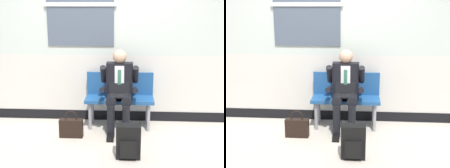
# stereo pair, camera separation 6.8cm
# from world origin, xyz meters

# --- Properties ---
(ground_plane) EXTENTS (18.00, 18.00, 0.00)m
(ground_plane) POSITION_xyz_m (0.00, 0.00, 0.00)
(ground_plane) COLOR #B2A899
(station_wall) EXTENTS (6.36, 0.16, 2.72)m
(station_wall) POSITION_xyz_m (-0.01, 0.58, 1.36)
(station_wall) COLOR beige
(station_wall) RESTS_ON ground
(bench_with_person) EXTENTS (1.05, 0.42, 0.85)m
(bench_with_person) POSITION_xyz_m (0.21, 0.30, 0.51)
(bench_with_person) COLOR navy
(bench_with_person) RESTS_ON ground
(person_seated) EXTENTS (0.57, 0.70, 1.23)m
(person_seated) POSITION_xyz_m (0.21, 0.10, 0.66)
(person_seated) COLOR black
(person_seated) RESTS_ON ground
(backpack) EXTENTS (0.30, 0.21, 0.43)m
(backpack) POSITION_xyz_m (0.36, -0.78, 0.21)
(backpack) COLOR black
(backpack) RESTS_ON ground
(handbag) EXTENTS (0.34, 0.12, 0.40)m
(handbag) POSITION_xyz_m (-0.48, -0.20, 0.14)
(handbag) COLOR black
(handbag) RESTS_ON ground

